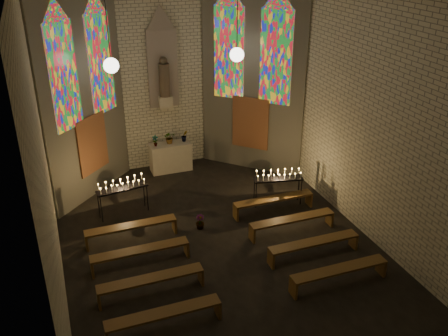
% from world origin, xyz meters
% --- Properties ---
extents(floor, '(12.00, 12.00, 0.00)m').
position_xyz_m(floor, '(0.00, 0.00, 0.00)').
color(floor, black).
rests_on(floor, ground).
extents(room, '(8.22, 12.43, 7.00)m').
position_xyz_m(room, '(-0.00, 3.37, 3.72)').
color(room, beige).
rests_on(room, ground).
extents(altar, '(1.40, 0.60, 1.00)m').
position_xyz_m(altar, '(0.00, 5.45, 0.50)').
color(altar, beige).
rests_on(altar, ground).
extents(flower_vase_left, '(0.23, 0.19, 0.39)m').
position_xyz_m(flower_vase_left, '(-0.52, 5.42, 1.19)').
color(flower_vase_left, '#4C723F').
rests_on(flower_vase_left, altar).
extents(flower_vase_center, '(0.40, 0.35, 0.43)m').
position_xyz_m(flower_vase_center, '(0.01, 5.49, 1.21)').
color(flower_vase_center, '#4C723F').
rests_on(flower_vase_center, altar).
extents(flower_vase_right, '(0.24, 0.20, 0.41)m').
position_xyz_m(flower_vase_right, '(0.53, 5.49, 1.20)').
color(flower_vase_right, '#4C723F').
rests_on(flower_vase_right, altar).
extents(aisle_flower_pot, '(0.31, 0.31, 0.43)m').
position_xyz_m(aisle_flower_pot, '(-0.21, 1.48, 0.22)').
color(aisle_flower_pot, '#4C723F').
rests_on(aisle_flower_pot, ground).
extents(votive_stand_left, '(1.52, 0.57, 1.09)m').
position_xyz_m(votive_stand_left, '(-2.08, 3.02, 0.94)').
color(votive_stand_left, black).
rests_on(votive_stand_left, ground).
extents(votive_stand_right, '(1.53, 0.66, 1.10)m').
position_xyz_m(votive_stand_right, '(2.45, 2.00, 0.94)').
color(votive_stand_right, black).
rests_on(votive_stand_right, ground).
extents(pew_left_0, '(2.46, 0.35, 0.47)m').
position_xyz_m(pew_left_0, '(-2.13, 1.60, 0.38)').
color(pew_left_0, brown).
rests_on(pew_left_0, ground).
extents(pew_right_0, '(2.46, 0.35, 0.47)m').
position_xyz_m(pew_right_0, '(2.13, 1.60, 0.38)').
color(pew_right_0, brown).
rests_on(pew_right_0, ground).
extents(pew_left_1, '(2.46, 0.35, 0.47)m').
position_xyz_m(pew_left_1, '(-2.13, 0.40, 0.38)').
color(pew_left_1, brown).
rests_on(pew_left_1, ground).
extents(pew_right_1, '(2.46, 0.35, 0.47)m').
position_xyz_m(pew_right_1, '(2.13, 0.40, 0.38)').
color(pew_right_1, brown).
rests_on(pew_right_1, ground).
extents(pew_left_2, '(2.46, 0.35, 0.47)m').
position_xyz_m(pew_left_2, '(-2.13, -0.80, 0.38)').
color(pew_left_2, brown).
rests_on(pew_left_2, ground).
extents(pew_right_2, '(2.46, 0.35, 0.47)m').
position_xyz_m(pew_right_2, '(2.13, -0.80, 0.38)').
color(pew_right_2, brown).
rests_on(pew_right_2, ground).
extents(pew_left_3, '(2.46, 0.35, 0.47)m').
position_xyz_m(pew_left_3, '(-2.13, -2.00, 0.38)').
color(pew_left_3, brown).
rests_on(pew_left_3, ground).
extents(pew_right_3, '(2.46, 0.35, 0.47)m').
position_xyz_m(pew_right_3, '(2.13, -2.00, 0.38)').
color(pew_right_3, brown).
rests_on(pew_right_3, ground).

